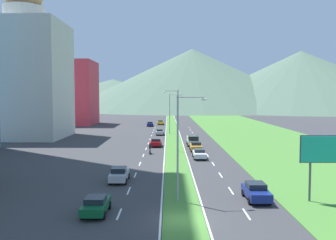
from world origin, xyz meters
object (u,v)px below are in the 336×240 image
car_5 (97,205)px  car_6 (197,146)px  street_lamp_mid (178,117)px  car_4 (201,154)px  street_lamp_near (182,141)px  car_1 (257,192)px  car_7 (120,174)px  car_0 (161,132)px  car_2 (162,122)px  billboard_roadside (335,152)px  street_lamp_far (172,111)px  motorcycle_rider (151,149)px  car_3 (151,124)px  pickup_truck_0 (194,141)px  car_8 (157,142)px

car_5 → car_6: size_ratio=0.86×
street_lamp_mid → car_4: 8.81m
street_lamp_near → car_4: size_ratio=2.08×
car_1 → car_7: bearing=-118.2°
car_5 → car_6: bearing=-17.5°
car_0 → car_4: bearing=-168.5°
car_2 → car_6: size_ratio=0.91×
billboard_roadside → car_0: billboard_roadside is taller
billboard_roadside → street_lamp_far: bearing=103.5°
motorcycle_rider → car_6: bearing=-67.7°
street_lamp_far → car_3: bearing=105.5°
car_4 → car_5: car_5 is taller
car_3 → car_6: size_ratio=0.91×
street_lamp_near → car_7: street_lamp_near is taller
car_5 → car_7: 11.05m
car_3 → car_2: bearing=-26.0°
street_lamp_mid → motorcycle_rider: street_lamp_mid is taller
street_lamp_mid → car_0: bearing=97.2°
car_0 → billboard_roadside: bearing=-163.4°
billboard_roadside → car_2: 88.70m
car_1 → street_lamp_mid: bearing=-166.9°
street_lamp_mid → car_4: size_ratio=2.28×
billboard_roadside → pickup_truck_0: 37.92m
car_0 → pickup_truck_0: (6.67, -19.28, 0.25)m
car_1 → car_2: size_ratio=1.00×
street_lamp_mid → car_2: (-3.84, 58.13, -5.14)m
street_lamp_near → car_8: street_lamp_near is taller
car_4 → car_5: size_ratio=1.11×
street_lamp_near → car_4: 23.13m
billboard_roadside → pickup_truck_0: billboard_roadside is taller
street_lamp_mid → car_2: bearing=93.8°
street_lamp_far → car_5: 61.44m
car_4 → street_lamp_mid: bearing=-152.2°
pickup_truck_0 → motorcycle_rider: pickup_truck_0 is taller
car_7 → pickup_truck_0: pickup_truck_0 is taller
street_lamp_far → car_4: street_lamp_far is taller
car_8 → car_6: bearing=-127.4°
billboard_roadside → pickup_truck_0: bearing=105.3°
motorcycle_rider → car_4: bearing=-120.1°
car_0 → street_lamp_near: bearing=-176.8°
street_lamp_far → car_8: bearing=-97.9°
street_lamp_far → car_0: street_lamp_far is taller
car_1 → car_4: 22.21m
billboard_roadside → car_7: bearing=159.0°
billboard_roadside → car_1: size_ratio=1.37×
pickup_truck_0 → car_0: bearing=-160.9°
street_lamp_near → car_1: bearing=3.2°
pickup_truck_0 → car_6: bearing=0.9°
car_0 → motorcycle_rider: motorcycle_rider is taller
street_lamp_near → car_2: 87.00m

